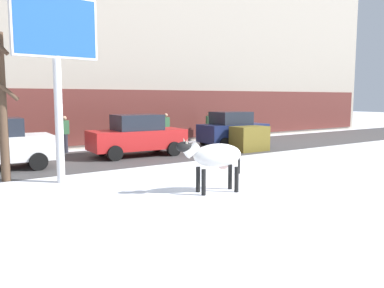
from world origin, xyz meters
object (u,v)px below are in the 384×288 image
Objects in this scene: car_navy_hatchback at (233,130)px; pedestrian_by_cars at (65,134)px; car_red_sedan at (137,136)px; pedestrian_near_billboard at (209,127)px; cow_holstein at (215,156)px; bare_tree_right_lot at (1,99)px; billboard at (56,38)px; pedestrian_far_left at (166,129)px; dumpster at (249,139)px.

car_navy_hatchback is 2.08× the size of pedestrian_by_cars.
pedestrian_near_billboard is (6.10, 2.78, -0.03)m from car_red_sedan.
cow_holstein is 6.75m from bare_tree_right_lot.
billboard reaches higher than car_red_sedan.
billboard is 6.69m from car_red_sedan.
cow_holstein is at bearing -113.85° from pedestrian_far_left.
pedestrian_near_billboard is at bearing 24.10° from bare_tree_right_lot.
car_navy_hatchback reaches higher than pedestrian_far_left.
pedestrian_near_billboard is (0.67, 2.90, -0.05)m from car_navy_hatchback.
car_navy_hatchback is 1.55m from dumpster.
cow_holstein is at bearing -46.64° from bare_tree_right_lot.
pedestrian_near_billboard is 1.00× the size of pedestrian_far_left.
bare_tree_right_lot is (-8.98, -5.34, 1.65)m from pedestrian_far_left.
bare_tree_right_lot is (-1.40, 1.11, -1.78)m from billboard.
pedestrian_far_left is 4.88m from dumpster.
pedestrian_by_cars is 8.77m from dumpster.
bare_tree_right_lot is (-11.27, -2.43, 1.61)m from car_navy_hatchback.
car_red_sedan is 2.53× the size of dumpster.
billboard reaches higher than bare_tree_right_lot.
pedestrian_far_left is (5.50, 0.00, 0.00)m from pedestrian_by_cars.
cow_holstein is at bearing -100.26° from car_red_sedan.
car_navy_hatchback is at bearing -51.80° from pedestrian_far_left.
car_red_sedan is 2.49× the size of pedestrian_by_cars.
billboard reaches higher than dumpster.
car_red_sedan is at bearing 162.75° from dumpster.
bare_tree_right_lot is 2.86× the size of dumpster.
cow_holstein is at bearing -133.14° from car_navy_hatchback.
dumpster is at bearing -101.22° from pedestrian_near_billboard.
pedestrian_near_billboard is at bearing 24.53° from car_red_sedan.
cow_holstein is at bearing -84.21° from pedestrian_by_cars.
car_navy_hatchback is at bearing 19.77° from billboard.
cow_holstein reaches higher than dumpster.
billboard is at bearing 130.32° from cow_holstein.
bare_tree_right_lot reaches higher than pedestrian_by_cars.
car_navy_hatchback is at bearing -20.46° from pedestrian_by_cars.
bare_tree_right_lot reaches higher than car_red_sedan.
car_navy_hatchback reaches higher than pedestrian_near_billboard.
bare_tree_right_lot is at bearing 141.58° from billboard.
pedestrian_by_cars is 5.50m from pedestrian_far_left.
bare_tree_right_lot reaches higher than dumpster.
pedestrian_by_cars is at bearing 180.00° from pedestrian_near_billboard.
cow_holstein is 12.55m from pedestrian_near_billboard.
car_navy_hatchback is (5.43, -0.12, 0.02)m from car_red_sedan.
billboard is at bearing -107.91° from pedestrian_by_cars.
billboard is 1.54× the size of car_navy_hatchback.
pedestrian_near_billboard is 2.96m from pedestrian_far_left.
dumpster is at bearing -17.25° from car_red_sedan.
pedestrian_near_billboard is at bearing 0.00° from pedestrian_by_cars.
cow_holstein is 7.45m from car_red_sedan.
pedestrian_far_left is at bearing 66.15° from cow_holstein.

